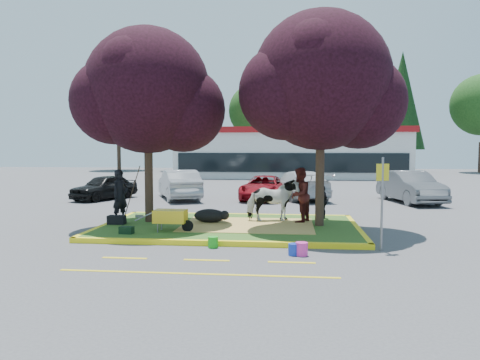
# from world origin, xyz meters

# --- Properties ---
(ground) EXTENTS (90.00, 90.00, 0.00)m
(ground) POSITION_xyz_m (0.00, 0.00, 0.00)
(ground) COLOR #424244
(ground) RESTS_ON ground
(median_island) EXTENTS (8.00, 5.00, 0.15)m
(median_island) POSITION_xyz_m (0.00, 0.00, 0.07)
(median_island) COLOR #2B4F18
(median_island) RESTS_ON ground
(curb_near) EXTENTS (8.30, 0.16, 0.15)m
(curb_near) POSITION_xyz_m (0.00, -2.58, 0.07)
(curb_near) COLOR yellow
(curb_near) RESTS_ON ground
(curb_far) EXTENTS (8.30, 0.16, 0.15)m
(curb_far) POSITION_xyz_m (0.00, 2.58, 0.07)
(curb_far) COLOR yellow
(curb_far) RESTS_ON ground
(curb_left) EXTENTS (0.16, 5.30, 0.15)m
(curb_left) POSITION_xyz_m (-4.08, 0.00, 0.07)
(curb_left) COLOR yellow
(curb_left) RESTS_ON ground
(curb_right) EXTENTS (0.16, 5.30, 0.15)m
(curb_right) POSITION_xyz_m (4.08, 0.00, 0.07)
(curb_right) COLOR yellow
(curb_right) RESTS_ON ground
(straw_bedding) EXTENTS (4.20, 3.00, 0.01)m
(straw_bedding) POSITION_xyz_m (0.60, 0.00, 0.15)
(straw_bedding) COLOR tan
(straw_bedding) RESTS_ON median_island
(tree_purple_left) EXTENTS (5.06, 4.20, 6.51)m
(tree_purple_left) POSITION_xyz_m (-2.78, 0.38, 4.36)
(tree_purple_left) COLOR black
(tree_purple_left) RESTS_ON median_island
(tree_purple_right) EXTENTS (5.30, 4.40, 6.82)m
(tree_purple_right) POSITION_xyz_m (2.92, 0.18, 4.56)
(tree_purple_right) COLOR black
(tree_purple_right) RESTS_ON median_island
(fire_lane_stripe_a) EXTENTS (1.10, 0.12, 0.01)m
(fire_lane_stripe_a) POSITION_xyz_m (-2.00, -4.20, 0.00)
(fire_lane_stripe_a) COLOR yellow
(fire_lane_stripe_a) RESTS_ON ground
(fire_lane_stripe_b) EXTENTS (1.10, 0.12, 0.01)m
(fire_lane_stripe_b) POSITION_xyz_m (0.00, -4.20, 0.00)
(fire_lane_stripe_b) COLOR yellow
(fire_lane_stripe_b) RESTS_ON ground
(fire_lane_stripe_c) EXTENTS (1.10, 0.12, 0.01)m
(fire_lane_stripe_c) POSITION_xyz_m (2.00, -4.20, 0.00)
(fire_lane_stripe_c) COLOR yellow
(fire_lane_stripe_c) RESTS_ON ground
(fire_lane_long) EXTENTS (6.00, 0.10, 0.01)m
(fire_lane_long) POSITION_xyz_m (0.00, -5.40, 0.00)
(fire_lane_long) COLOR yellow
(fire_lane_long) RESTS_ON ground
(retail_building) EXTENTS (20.40, 8.40, 4.40)m
(retail_building) POSITION_xyz_m (2.00, 27.98, 2.25)
(retail_building) COLOR silver
(retail_building) RESTS_ON ground
(treeline) EXTENTS (46.58, 7.80, 14.63)m
(treeline) POSITION_xyz_m (1.23, 37.61, 7.73)
(treeline) COLOR black
(treeline) RESTS_ON ground
(cow) EXTENTS (1.84, 1.11, 1.46)m
(cow) POSITION_xyz_m (1.36, 0.87, 0.88)
(cow) COLOR white
(cow) RESTS_ON median_island
(calf) EXTENTS (1.18, 0.88, 0.46)m
(calf) POSITION_xyz_m (-0.72, 0.39, 0.38)
(calf) COLOR black
(calf) RESTS_ON median_island
(handler) EXTENTS (0.66, 0.77, 1.77)m
(handler) POSITION_xyz_m (-3.70, 0.11, 1.04)
(handler) COLOR black
(handler) RESTS_ON median_island
(visitor_a) EXTENTS (1.00, 1.10, 1.84)m
(visitor_a) POSITION_xyz_m (2.27, 0.78, 1.07)
(visitor_a) COLOR #461714
(visitor_a) RESTS_ON median_island
(visitor_b) EXTENTS (0.49, 0.74, 1.16)m
(visitor_b) POSITION_xyz_m (3.11, 1.81, 0.73)
(visitor_b) COLOR black
(visitor_b) RESTS_ON median_island
(wheelbarrow) EXTENTS (1.72, 0.58, 0.65)m
(wheelbarrow) POSITION_xyz_m (-1.60, -1.36, 0.60)
(wheelbarrow) COLOR black
(wheelbarrow) RESTS_ON median_island
(gear_bag_dark) EXTENTS (0.56, 0.31, 0.29)m
(gear_bag_dark) POSITION_xyz_m (-3.70, -0.26, 0.29)
(gear_bag_dark) COLOR black
(gear_bag_dark) RESTS_ON median_island
(gear_bag_green) EXTENTS (0.42, 0.29, 0.21)m
(gear_bag_green) POSITION_xyz_m (-2.79, -1.87, 0.25)
(gear_bag_green) COLOR black
(gear_bag_green) RESTS_ON median_island
(sign_post) EXTENTS (0.33, 0.13, 2.42)m
(sign_post) POSITION_xyz_m (4.30, -2.70, 1.48)
(sign_post) COLOR slate
(sign_post) RESTS_ON ground
(bucket_green) EXTENTS (0.35, 0.35, 0.29)m
(bucket_green) POSITION_xyz_m (-0.08, -2.80, 0.15)
(bucket_green) COLOR green
(bucket_green) RESTS_ON ground
(bucket_pink) EXTENTS (0.39, 0.39, 0.33)m
(bucket_pink) POSITION_xyz_m (2.24, -3.48, 0.16)
(bucket_pink) COLOR #EE35A1
(bucket_pink) RESTS_ON ground
(bucket_blue) EXTENTS (0.33, 0.33, 0.29)m
(bucket_blue) POSITION_xyz_m (2.05, -3.46, 0.14)
(bucket_blue) COLOR #1738BF
(bucket_blue) RESTS_ON ground
(car_black) EXTENTS (2.87, 4.04, 1.28)m
(car_black) POSITION_xyz_m (-7.50, 7.99, 0.64)
(car_black) COLOR black
(car_black) RESTS_ON ground
(car_silver) EXTENTS (3.28, 4.86, 1.51)m
(car_silver) POSITION_xyz_m (-3.73, 8.56, 0.76)
(car_silver) COLOR #95999C
(car_silver) RESTS_ON ground
(car_red) EXTENTS (2.51, 4.58, 1.22)m
(car_red) POSITION_xyz_m (0.63, 8.88, 0.61)
(car_red) COLOR maroon
(car_red) RESTS_ON ground
(car_white) EXTENTS (3.58, 5.41, 1.46)m
(car_white) POSITION_xyz_m (2.41, 9.43, 0.73)
(car_white) COLOR silver
(car_white) RESTS_ON ground
(car_grey) EXTENTS (2.53, 4.87, 1.53)m
(car_grey) POSITION_xyz_m (7.73, 8.26, 0.76)
(car_grey) COLOR #575A5E
(car_grey) RESTS_ON ground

